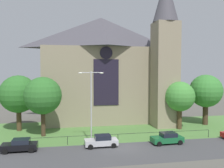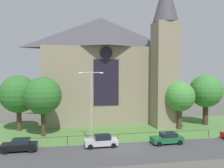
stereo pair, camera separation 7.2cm
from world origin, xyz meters
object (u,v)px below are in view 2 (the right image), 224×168
Objects in this scene: parked_car_black at (20,145)px; tree_right_far at (206,91)px; tree_right_near at (180,97)px; streetlamp_near at (91,99)px; tree_left_near at (43,96)px; parked_car_silver at (101,141)px; church_building at (106,68)px; tree_left_far at (19,94)px; parked_car_green at (167,138)px.

tree_right_far is at bearing -161.97° from parked_car_black.
streetlamp_near is at bearing -159.48° from tree_right_near.
parked_car_silver is (7.78, -6.78, -5.28)m from tree_left_near.
church_building is 19.04m from tree_right_far.
parked_car_silver is at bearing -100.93° from church_building.
tree_right_far is at bearing -2.50° from tree_left_far.
streetlamp_near reaches higher than parked_car_silver.
tree_right_near is (21.98, 0.48, -0.62)m from tree_left_near.
tree_left_near is 11.59m from parked_car_silver.
church_building is 19.75m from parked_car_silver.
streetlamp_near reaches higher than tree_left_near.
parked_car_black is 18.81m from parked_car_green.
church_building reaches higher than tree_right_near.
tree_right_far is 0.93× the size of streetlamp_near.
parked_car_green is at bearing -139.21° from tree_right_far.
tree_right_far is 2.11× the size of parked_car_green.
tree_right_far is at bearing 5.66° from tree_left_near.
tree_left_near reaches higher than parked_car_black.
tree_left_far reaches higher than parked_car_black.
parked_car_black is at bearing -108.01° from tree_left_near.
tree_left_near is 18.82m from parked_car_green.
tree_right_near is at bearing -153.93° from parked_car_silver.
tree_left_near is at bearing -174.34° from tree_right_far.
tree_right_near is (-6.09, -2.30, -0.62)m from tree_right_far.
tree_left_far is at bearing -158.42° from church_building.
parked_car_silver is (1.15, -1.52, -5.29)m from streetlamp_near.
tree_left_far is at bearing 177.50° from tree_right_far.
parked_car_silver is (-20.29, -9.56, -5.28)m from tree_right_far.
parked_car_black is (-24.19, -7.27, -4.66)m from tree_right_near.
church_building is 6.17× the size of parked_car_black.
church_building reaches higher than tree_right_far.
tree_right_near is at bearing -8.07° from tree_left_far.
parked_car_black is (-2.21, -6.78, -5.28)m from tree_left_near.
church_building is at bearing 21.58° from tree_left_far.
tree_left_near is 0.91× the size of streetlamp_near.
parked_car_green is (8.83, -0.33, 0.00)m from parked_car_silver.
parked_car_green is at bearing -10.48° from streetlamp_near.
tree_left_near is 8.46m from streetlamp_near.
tree_right_near is at bearing -41.66° from church_building.
streetlamp_near is (-15.35, -5.75, 0.63)m from tree_right_near.
parked_car_black is 0.99× the size of parked_car_green.
tree_right_far is at bearing 20.68° from tree_right_near.
tree_left_far reaches higher than tree_right_near.
tree_right_near is at bearing 20.52° from streetlamp_near.
tree_left_near is at bearing -25.54° from parked_car_green.
tree_left_near is at bearing -42.09° from parked_car_silver.
parked_car_black is (-8.83, -1.52, -5.29)m from streetlamp_near.
tree_left_far is at bearing 171.93° from tree_right_near.
tree_right_far is at bearing -141.57° from parked_car_green.
tree_left_far is 1.13× the size of tree_right_near.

